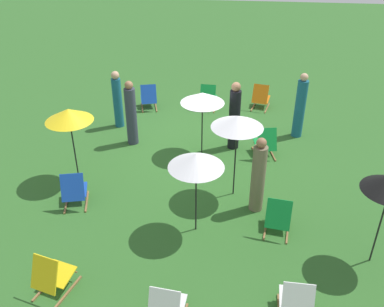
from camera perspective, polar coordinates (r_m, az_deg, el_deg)
ground_plane at (r=11.53m, az=0.69°, el=0.89°), size 40.00×40.00×0.00m
deckchair_0 at (r=8.64m, az=11.47°, el=-8.36°), size 0.58×0.82×0.83m
deckchair_2 at (r=7.18m, az=13.76°, el=-18.82°), size 0.50×0.77×0.83m
deckchair_3 at (r=11.11m, az=9.79°, el=1.37°), size 0.63×0.84×0.83m
deckchair_4 at (r=13.61m, az=2.20°, el=7.48°), size 0.52×0.78×0.83m
deckchair_5 at (r=13.67m, az=-5.83°, el=7.44°), size 0.66×0.86×0.83m
deckchair_6 at (r=7.71m, az=-18.26°, el=-15.34°), size 0.66×0.86×0.83m
deckchair_8 at (r=13.78m, az=9.20°, el=7.39°), size 0.63×0.85×0.83m
deckchair_9 at (r=9.53m, az=-15.50°, el=-4.81°), size 0.65×0.85×0.83m
umbrella_0 at (r=7.81m, az=0.56°, el=-0.98°), size 1.06×1.06×1.77m
umbrella_2 at (r=9.76m, az=-16.19°, el=4.97°), size 1.06×1.06×1.84m
umbrella_3 at (r=8.83m, az=6.10°, el=4.23°), size 1.10×1.10×1.95m
umbrella_4 at (r=10.59m, az=1.41°, el=7.46°), size 1.10×1.10×1.69m
person_0 at (r=11.16m, az=5.70°, el=4.87°), size 0.37×0.37×1.86m
person_1 at (r=12.48m, az=-9.95°, el=7.07°), size 0.27×0.27×1.69m
person_2 at (r=11.46m, az=-8.16°, el=5.21°), size 0.38×0.38×1.79m
person_3 at (r=8.93m, az=8.86°, el=-3.08°), size 0.30×0.30×1.73m
person_4 at (r=12.08m, az=14.27°, el=6.06°), size 0.36×0.36×1.85m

